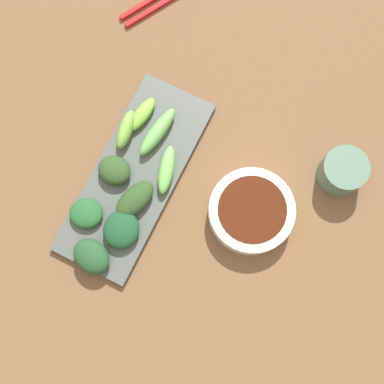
# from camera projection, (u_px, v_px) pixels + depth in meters

# --- Properties ---
(tabletop) EXTENTS (2.10, 2.10, 0.02)m
(tabletop) POSITION_uv_depth(u_px,v_px,m) (181.00, 182.00, 0.90)
(tabletop) COLOR brown
(tabletop) RESTS_ON ground
(sauce_bowl) EXTENTS (0.14, 0.14, 0.04)m
(sauce_bowl) POSITION_uv_depth(u_px,v_px,m) (250.00, 213.00, 0.85)
(sauce_bowl) COLOR silver
(sauce_bowl) RESTS_ON tabletop
(serving_plate) EXTENTS (0.13, 0.34, 0.01)m
(serving_plate) POSITION_uv_depth(u_px,v_px,m) (135.00, 176.00, 0.88)
(serving_plate) COLOR #4A504D
(serving_plate) RESTS_ON tabletop
(broccoli_stalk_0) EXTENTS (0.05, 0.09, 0.03)m
(broccoli_stalk_0) POSITION_uv_depth(u_px,v_px,m) (166.00, 170.00, 0.87)
(broccoli_stalk_0) COLOR #6ABA57
(broccoli_stalk_0) RESTS_ON serving_plate
(broccoli_leafy_1) EXTENTS (0.07, 0.07, 0.03)m
(broccoli_leafy_1) POSITION_uv_depth(u_px,v_px,m) (121.00, 230.00, 0.84)
(broccoli_leafy_1) COLOR #184626
(broccoli_leafy_1) RESTS_ON serving_plate
(broccoli_stalk_2) EXTENTS (0.03, 0.07, 0.02)m
(broccoli_stalk_2) POSITION_uv_depth(u_px,v_px,m) (142.00, 115.00, 0.89)
(broccoli_stalk_2) COLOR #77BC3D
(broccoli_stalk_2) RESTS_ON serving_plate
(broccoli_leafy_3) EXTENTS (0.06, 0.08, 0.03)m
(broccoli_leafy_3) POSITION_uv_depth(u_px,v_px,m) (135.00, 200.00, 0.85)
(broccoli_leafy_3) COLOR #284820
(broccoli_leafy_3) RESTS_ON serving_plate
(broccoli_leafy_4) EXTENTS (0.08, 0.07, 0.03)m
(broccoli_leafy_4) POSITION_uv_depth(u_px,v_px,m) (91.00, 256.00, 0.83)
(broccoli_leafy_4) COLOR #204827
(broccoli_leafy_4) RESTS_ON serving_plate
(broccoli_leafy_5) EXTENTS (0.07, 0.06, 0.02)m
(broccoli_leafy_5) POSITION_uv_depth(u_px,v_px,m) (86.00, 214.00, 0.85)
(broccoli_leafy_5) COLOR #21562B
(broccoli_leafy_5) RESTS_ON serving_plate
(broccoli_stalk_6) EXTENTS (0.04, 0.10, 0.03)m
(broccoli_stalk_6) POSITION_uv_depth(u_px,v_px,m) (158.00, 132.00, 0.88)
(broccoli_stalk_6) COLOR #68B558
(broccoli_stalk_6) RESTS_ON serving_plate
(broccoli_leafy_7) EXTENTS (0.06, 0.05, 0.03)m
(broccoli_leafy_7) POSITION_uv_depth(u_px,v_px,m) (114.00, 170.00, 0.86)
(broccoli_leafy_7) COLOR #2A4720
(broccoli_leafy_7) RESTS_ON serving_plate
(broccoli_stalk_8) EXTENTS (0.03, 0.07, 0.03)m
(broccoli_stalk_8) POSITION_uv_depth(u_px,v_px,m) (126.00, 130.00, 0.88)
(broccoli_stalk_8) COLOR #72AB42
(broccoli_stalk_8) RESTS_ON serving_plate
(tea_cup) EXTENTS (0.07, 0.07, 0.06)m
(tea_cup) POSITION_uv_depth(u_px,v_px,m) (343.00, 171.00, 0.86)
(tea_cup) COLOR #4F705F
(tea_cup) RESTS_ON tabletop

